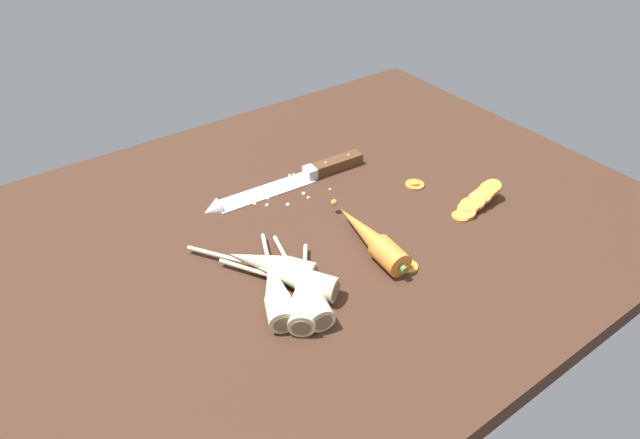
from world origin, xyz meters
The scene contains 12 objects.
ground_plane centered at (0.00, 0.00, -2.00)cm, with size 120.00×90.00×4.00cm, color #42281C.
chefs_knife centered at (1.85, 12.44, 0.65)cm, with size 34.84×5.54×4.18cm.
whole_carrot centered at (3.53, -11.81, 2.10)cm, with size 5.57×21.99×4.20cm.
parsnip_front centered at (-15.76, -12.70, 1.98)cm, with size 10.43×20.49×4.00cm.
parsnip_mid_left centered at (-13.21, -16.19, 1.98)cm, with size 12.88×16.45×4.00cm.
parsnip_mid_right centered at (-11.99, -12.59, 1.98)cm, with size 12.50×18.24×4.00cm.
parsnip_back centered at (-12.15, -15.22, 1.98)cm, with size 7.21×21.38×4.00cm.
parsnip_outer centered at (-13.42, -7.54, 1.98)cm, with size 14.50×19.75×4.00cm.
carrot_slice_stack centered at (26.83, -14.06, 1.45)cm, with size 12.42×4.61×3.93cm.
carrot_slice_stray_near centered at (5.41, -19.02, 0.36)cm, with size 3.09×3.09×0.70cm.
carrot_slice_stray_mid centered at (22.69, -2.22, 0.36)cm, with size 3.69×3.69×0.70cm.
mince_crumbs centered at (0.20, 9.49, 0.35)cm, with size 14.88×9.34×0.80cm.
Camera 1 is at (-43.72, -63.32, 59.16)cm, focal length 30.35 mm.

